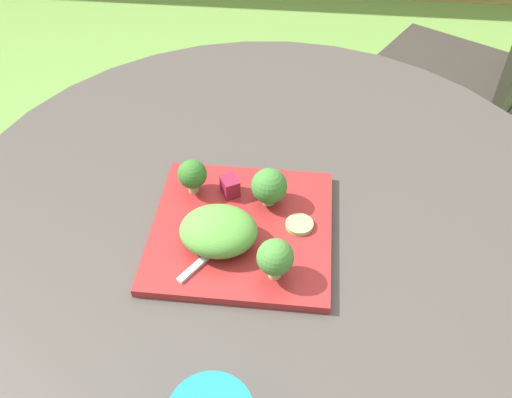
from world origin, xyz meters
The scene contains 10 objects.
patio_table centered at (0.00, 0.00, 0.50)m, with size 1.08×1.08×0.71m.
patio_chair centered at (0.55, 0.84, 0.53)m, with size 0.60×0.60×0.90m.
salad_plate centered at (-0.04, -0.07, 0.72)m, with size 0.28×0.28×0.01m, color maroon.
fork centered at (-0.06, -0.11, 0.73)m, with size 0.10×0.14×0.00m.
lettuce_mound centered at (-0.07, -0.11, 0.75)m, with size 0.12×0.10×0.05m, color #519338.
broccoli_floret_0 centered at (0.02, -0.16, 0.76)m, with size 0.05×0.05×0.07m.
broccoli_floret_1 centered at (0.00, -0.01, 0.76)m, with size 0.06×0.06×0.06m.
broccoli_floret_2 centered at (-0.13, 0.00, 0.76)m, with size 0.05×0.05×0.06m.
cucumber_slice_0 centered at (0.05, -0.06, 0.73)m, with size 0.04×0.04×0.01m, color #8EB766.
beet_chunk_0 centered at (-0.06, 0.00, 0.74)m, with size 0.03×0.02×0.03m, color maroon.
Camera 1 is at (0.05, -0.66, 1.36)m, focal length 39.27 mm.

